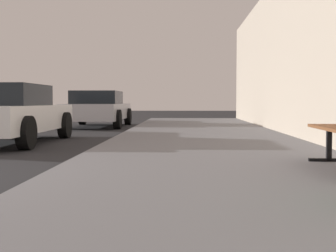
% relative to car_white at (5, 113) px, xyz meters
% --- Properties ---
extents(sidewalk, '(4.00, 32.00, 0.15)m').
position_rel_car_white_xyz_m(sidewalk, '(4.36, -4.94, -0.57)').
color(sidewalk, slate).
rests_on(sidewalk, ground_plane).
extents(car_white, '(2.05, 4.34, 1.27)m').
position_rel_car_white_xyz_m(car_white, '(0.00, 0.00, 0.00)').
color(car_white, white).
rests_on(car_white, ground_plane).
extents(car_silver, '(2.00, 4.39, 1.27)m').
position_rel_car_white_xyz_m(car_silver, '(0.78, 6.55, -0.00)').
color(car_silver, '#B7B7BF').
rests_on(car_silver, ground_plane).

